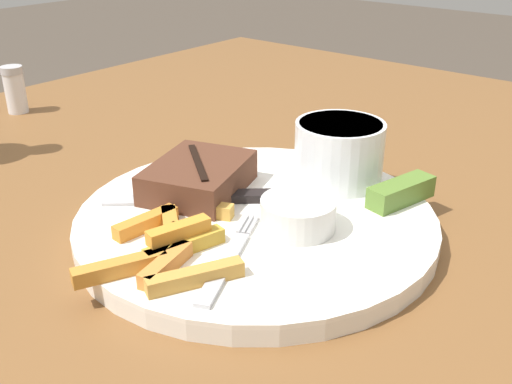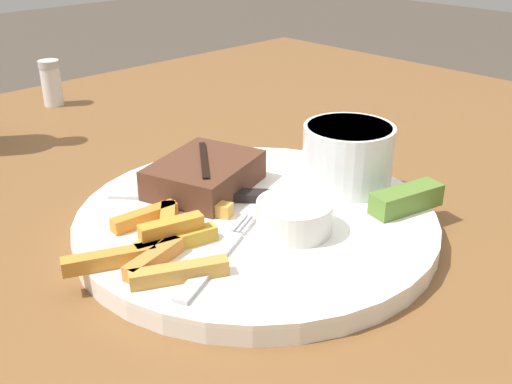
% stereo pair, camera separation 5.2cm
% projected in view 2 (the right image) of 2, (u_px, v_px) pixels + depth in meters
% --- Properties ---
extents(dining_table, '(1.31, 1.17, 0.72)m').
position_uv_depth(dining_table, '(256.00, 295.00, 0.56)').
color(dining_table, brown).
rests_on(dining_table, ground_plane).
extents(dinner_plate, '(0.32, 0.32, 0.02)m').
position_uv_depth(dinner_plate, '(256.00, 221.00, 0.53)').
color(dinner_plate, white).
rests_on(dinner_plate, dining_table).
extents(steak_portion, '(0.12, 0.11, 0.03)m').
position_uv_depth(steak_portion, '(206.00, 174.00, 0.57)').
color(steak_portion, '#512D1E').
rests_on(steak_portion, dinner_plate).
extents(fries_pile, '(0.16, 0.12, 0.02)m').
position_uv_depth(fries_pile, '(163.00, 239.00, 0.47)').
color(fries_pile, '#BF893A').
rests_on(fries_pile, dinner_plate).
extents(coleslaw_cup, '(0.09, 0.09, 0.06)m').
position_uv_depth(coleslaw_cup, '(348.00, 153.00, 0.57)').
color(coleslaw_cup, white).
rests_on(coleslaw_cup, dinner_plate).
extents(dipping_sauce_cup, '(0.06, 0.06, 0.03)m').
position_uv_depth(dipping_sauce_cup, '(297.00, 213.00, 0.49)').
color(dipping_sauce_cup, silver).
rests_on(dipping_sauce_cup, dinner_plate).
extents(pickle_spear, '(0.07, 0.04, 0.02)m').
position_uv_depth(pickle_spear, '(406.00, 199.00, 0.53)').
color(pickle_spear, '#567A2D').
rests_on(pickle_spear, dinner_plate).
extents(fork_utensil, '(0.13, 0.07, 0.00)m').
position_uv_depth(fork_utensil, '(217.00, 258.00, 0.46)').
color(fork_utensil, '#B7B7BC').
rests_on(fork_utensil, dinner_plate).
extents(knife_utensil, '(0.12, 0.13, 0.01)m').
position_uv_depth(knife_utensil, '(216.00, 196.00, 0.55)').
color(knife_utensil, '#B7B7BC').
rests_on(knife_utensil, dinner_plate).
extents(salt_shaker, '(0.03, 0.03, 0.07)m').
position_uv_depth(salt_shaker, '(51.00, 83.00, 0.86)').
color(salt_shaker, white).
rests_on(salt_shaker, dining_table).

